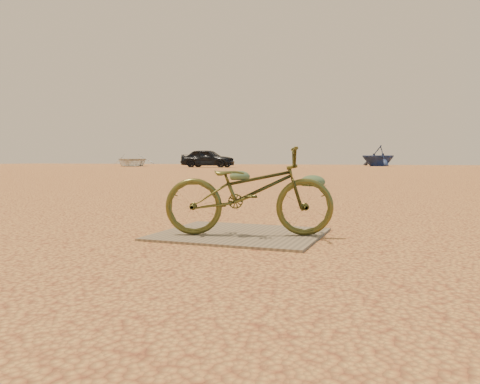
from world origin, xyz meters
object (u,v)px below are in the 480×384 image
(bicycle, at_px, (249,191))
(boat_near_left, at_px, (132,160))
(boat_far_left, at_px, (378,156))
(plywood_board, at_px, (240,234))
(car, at_px, (208,158))

(bicycle, xyz_separation_m, boat_near_left, (-26.09, 37.29, 0.20))
(bicycle, relative_size, boat_near_left, 0.25)
(boat_near_left, relative_size, boat_far_left, 1.43)
(boat_near_left, xyz_separation_m, boat_far_left, (23.76, 9.61, 0.48))
(boat_far_left, bearing_deg, bicycle, -42.61)
(plywood_board, bearing_deg, boat_far_left, 92.71)
(boat_near_left, height_order, boat_far_left, boat_far_left)
(car, xyz_separation_m, boat_far_left, (13.67, 12.83, 0.29))
(plywood_board, relative_size, car, 0.31)
(plywood_board, bearing_deg, boat_near_left, 124.92)
(car, bearing_deg, bicycle, -156.67)
(bicycle, distance_m, boat_far_left, 46.96)
(bicycle, bearing_deg, car, 6.65)
(plywood_board, height_order, boat_far_left, boat_far_left)
(plywood_board, bearing_deg, car, 115.04)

